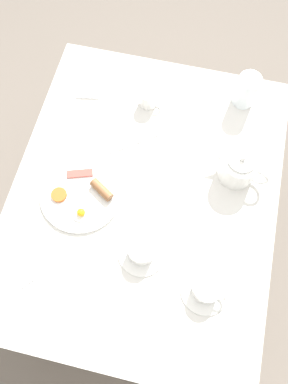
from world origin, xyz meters
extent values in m
plane|color=#70665B|center=(0.00, 0.00, 0.00)|extent=(8.00, 8.00, 0.00)
cube|color=silver|center=(0.00, 0.00, 0.71)|extent=(0.91, 1.15, 0.03)
cylinder|color=brown|center=(-0.41, -0.52, 0.35)|extent=(0.04, 0.04, 0.70)
cylinder|color=brown|center=(0.41, -0.52, 0.35)|extent=(0.04, 0.04, 0.70)
cylinder|color=brown|center=(-0.41, 0.52, 0.35)|extent=(0.04, 0.04, 0.70)
cylinder|color=brown|center=(0.41, 0.52, 0.35)|extent=(0.04, 0.04, 0.70)
cylinder|color=white|center=(-0.21, -0.05, 0.73)|extent=(0.28, 0.28, 0.01)
cylinder|color=white|center=(-0.19, -0.12, 0.74)|extent=(0.06, 0.06, 0.00)
sphere|color=yellow|center=(-0.19, -0.12, 0.75)|extent=(0.03, 0.03, 0.03)
cylinder|color=brown|center=(-0.14, -0.03, 0.75)|extent=(0.09, 0.07, 0.03)
cube|color=#B74C42|center=(-0.23, 0.02, 0.74)|extent=(0.09, 0.05, 0.01)
cylinder|color=#D16023|center=(-0.28, -0.07, 0.74)|extent=(0.05, 0.05, 0.01)
cylinder|color=white|center=(0.29, 0.15, 0.78)|extent=(0.13, 0.13, 0.10)
cylinder|color=white|center=(0.29, 0.15, 0.83)|extent=(0.09, 0.09, 0.01)
sphere|color=white|center=(0.29, 0.15, 0.85)|extent=(0.02, 0.02, 0.02)
cone|color=white|center=(0.22, 0.17, 0.79)|extent=(0.06, 0.04, 0.05)
torus|color=white|center=(0.36, 0.13, 0.78)|extent=(0.08, 0.03, 0.08)
cylinder|color=white|center=(0.26, -0.27, 0.73)|extent=(0.15, 0.15, 0.01)
cylinder|color=white|center=(0.26, -0.27, 0.76)|extent=(0.09, 0.09, 0.05)
cylinder|color=olive|center=(0.26, -0.27, 0.76)|extent=(0.07, 0.07, 0.04)
torus|color=white|center=(0.30, -0.28, 0.76)|extent=(0.04, 0.02, 0.04)
cylinder|color=white|center=(0.04, -0.20, 0.73)|extent=(0.15, 0.15, 0.01)
cylinder|color=white|center=(0.04, -0.20, 0.76)|extent=(0.09, 0.09, 0.05)
cylinder|color=olive|center=(0.04, -0.20, 0.75)|extent=(0.07, 0.07, 0.04)
torus|color=white|center=(0.03, -0.16, 0.76)|extent=(0.01, 0.04, 0.04)
cylinder|color=white|center=(0.28, 0.46, 0.79)|extent=(0.08, 0.08, 0.13)
cylinder|color=white|center=(-0.07, 0.37, 0.76)|extent=(0.07, 0.07, 0.06)
torus|color=white|center=(-0.03, 0.37, 0.76)|extent=(0.04, 0.01, 0.04)
cube|color=white|center=(-0.31, 0.40, 0.73)|extent=(0.11, 0.15, 0.01)
cube|color=silver|center=(-0.27, -0.34, 0.73)|extent=(0.12, 0.14, 0.00)
cube|color=silver|center=(-0.08, 0.19, 0.73)|extent=(0.17, 0.13, 0.00)
cube|color=silver|center=(0.12, -0.01, 0.73)|extent=(0.08, 0.16, 0.00)
camera|label=1|loc=(0.10, -0.45, 1.93)|focal=35.00mm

